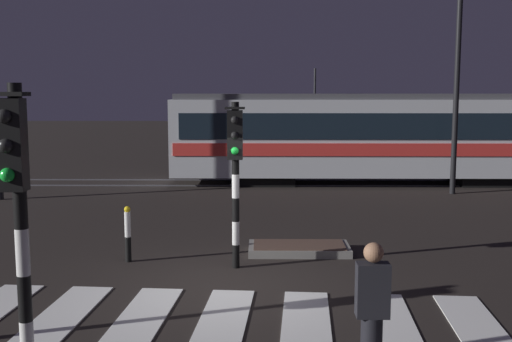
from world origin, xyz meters
name	(u,v)px	position (x,y,z in m)	size (l,w,h in m)	color
ground_plane	(225,287)	(0.00, 0.00, 0.00)	(120.00, 120.00, 0.00)	black
rail_near	(245,186)	(0.00, 11.41, 0.01)	(80.00, 0.12, 0.03)	#59595E
rail_far	(246,180)	(0.00, 12.85, 0.01)	(80.00, 0.12, 0.03)	#59595E
traffic_island	(299,249)	(1.40, 2.30, 0.09)	(2.09, 1.01, 0.18)	slate
traffic_light_median_centre	(235,160)	(0.14, 1.09, 2.07)	(0.36, 0.42, 3.14)	black
traffic_light_kerb_mid_left	(17,201)	(-1.80, -4.25, 2.26)	(0.36, 0.42, 3.42)	black
street_lamp_trackside_right	(461,43)	(6.87, 9.62, 4.84)	(0.44, 1.21, 7.71)	black
tram	(375,136)	(4.69, 12.13, 1.74)	(14.76, 2.58, 4.15)	silver
pedestrian_waiting_at_kerb	(372,317)	(1.85, -3.73, 0.88)	(0.36, 0.24, 1.71)	black
bollard_island_edge	(128,234)	(-2.00, 1.58, 0.56)	(0.12, 0.12, 1.11)	black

